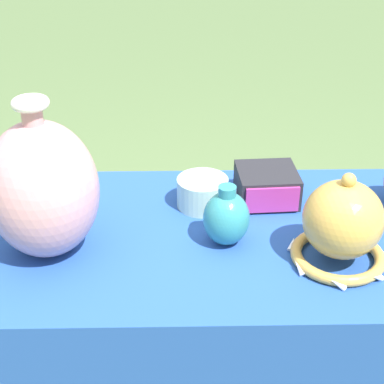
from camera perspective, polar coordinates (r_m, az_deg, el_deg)
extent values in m
cube|color=brown|center=(1.24, 1.18, -4.74)|extent=(1.30, 0.53, 0.03)
cube|color=#234C9E|center=(1.23, 1.19, -4.05)|extent=(1.32, 0.55, 0.01)
ellipsoid|color=#D19399|center=(1.14, -14.26, 0.20)|extent=(0.21, 0.21, 0.27)
cylinder|color=#D19399|center=(1.08, -15.26, 7.26)|extent=(0.04, 0.04, 0.04)
torus|color=white|center=(1.07, -15.42, 8.32)|extent=(0.07, 0.07, 0.02)
torus|color=gold|center=(1.18, 13.93, -5.96)|extent=(0.18, 0.18, 0.02)
ellipsoid|color=gold|center=(1.14, 14.43, -2.58)|extent=(0.15, 0.15, 0.15)
sphere|color=gold|center=(1.10, 14.98, 1.12)|extent=(0.03, 0.03, 0.03)
cone|color=white|center=(1.21, 18.14, -5.79)|extent=(0.01, 0.03, 0.03)
cone|color=white|center=(1.25, 15.71, -3.96)|extent=(0.03, 0.03, 0.03)
cone|color=white|center=(1.25, 12.10, -3.61)|extent=(0.03, 0.02, 0.03)
cone|color=white|center=(1.19, 9.67, -4.98)|extent=(0.02, 0.03, 0.03)
cone|color=white|center=(1.13, 10.34, -7.27)|extent=(0.02, 0.03, 0.03)
cone|color=white|center=(1.11, 13.97, -8.68)|extent=(0.03, 0.02, 0.03)
cone|color=white|center=(1.14, 17.54, -7.93)|extent=(0.03, 0.03, 0.03)
cube|color=#232328|center=(1.34, 7.25, 0.66)|extent=(0.14, 0.13, 0.07)
cube|color=#B23384|center=(1.29, 7.81, -0.77)|extent=(0.12, 0.01, 0.06)
cylinder|color=#A8CCB7|center=(1.31, 0.84, -0.03)|extent=(0.11, 0.11, 0.07)
ellipsoid|color=teal|center=(1.17, 3.35, -2.56)|extent=(0.09, 0.09, 0.11)
cylinder|color=teal|center=(1.14, 3.44, 0.09)|extent=(0.04, 0.04, 0.02)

